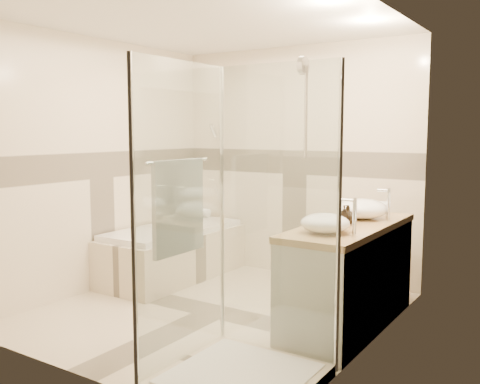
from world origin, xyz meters
The scene contains 12 objects.
room centered at (0.06, 0.01, 1.26)m, with size 2.82×3.02×2.52m.
bathtub centered at (-1.02, 0.65, 0.31)m, with size 0.75×1.70×0.56m.
vanity centered at (1.12, 0.30, 0.43)m, with size 0.58×1.62×0.85m.
shower_enclosure centered at (0.83, -0.97, 0.51)m, with size 0.96×0.93×2.04m.
vessel_sink_near centered at (1.10, 0.62, 0.93)m, with size 0.42×0.42×0.17m, color white.
vessel_sink_far centered at (1.10, -0.15, 0.92)m, with size 0.36×0.36×0.14m, color white.
faucet_near centered at (1.32, 0.62, 1.01)m, with size 0.11×0.03×0.27m.
faucet_far centered at (1.32, -0.15, 1.01)m, with size 0.11×0.03×0.27m.
amenity_bottle_a centered at (1.10, 0.22, 0.93)m, with size 0.07×0.07×0.16m, color black.
amenity_bottle_b centered at (1.10, 0.29, 0.93)m, with size 0.12×0.12×0.15m, color black.
folded_towels centered at (1.10, 1.02, 0.89)m, with size 0.16×0.27×0.09m, color silver.
rolled_towel centered at (-1.20, 1.38, 0.61)m, with size 0.10×0.10×0.22m, color silver.
Camera 1 is at (2.69, -3.72, 1.60)m, focal length 40.00 mm.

